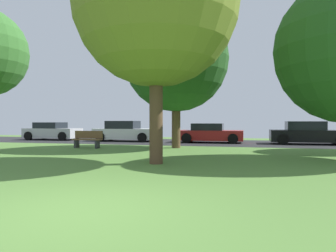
{
  "coord_description": "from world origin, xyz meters",
  "views": [
    {
      "loc": [
        2.57,
        -4.35,
        1.41
      ],
      "look_at": [
        0.0,
        5.87,
        1.24
      ],
      "focal_mm": 32.92,
      "sensor_mm": 36.0,
      "label": 1
    }
  ],
  "objects_px": {
    "oak_tree_center": "(176,60)",
    "parked_car_red": "(210,134)",
    "parked_car_black": "(308,134)",
    "park_bench": "(88,139)",
    "oak_tree_right": "(156,4)",
    "parked_car_white": "(125,132)",
    "parked_car_silver": "(52,132)",
    "street_lamp_post": "(151,106)"
  },
  "relations": [
    {
      "from": "parked_car_white",
      "to": "park_bench",
      "type": "bearing_deg",
      "value": -87.92
    },
    {
      "from": "oak_tree_right",
      "to": "parked_car_white",
      "type": "xyz_separation_m",
      "value": [
        -5.4,
        10.63,
        -4.61
      ]
    },
    {
      "from": "parked_car_silver",
      "to": "park_bench",
      "type": "xyz_separation_m",
      "value": [
        6.21,
        -5.89,
        -0.16
      ]
    },
    {
      "from": "parked_car_red",
      "to": "street_lamp_post",
      "type": "bearing_deg",
      "value": -126.57
    },
    {
      "from": "oak_tree_center",
      "to": "street_lamp_post",
      "type": "height_order",
      "value": "oak_tree_center"
    },
    {
      "from": "parked_car_silver",
      "to": "parked_car_black",
      "type": "height_order",
      "value": "parked_car_black"
    },
    {
      "from": "parked_car_white",
      "to": "parked_car_red",
      "type": "relative_size",
      "value": 1.04
    },
    {
      "from": "parked_car_silver",
      "to": "parked_car_black",
      "type": "bearing_deg",
      "value": -0.48
    },
    {
      "from": "parked_car_white",
      "to": "park_bench",
      "type": "xyz_separation_m",
      "value": [
        0.21,
        -5.76,
        -0.19
      ]
    },
    {
      "from": "parked_car_silver",
      "to": "parked_car_white",
      "type": "relative_size",
      "value": 0.93
    },
    {
      "from": "oak_tree_center",
      "to": "parked_car_black",
      "type": "distance_m",
      "value": 9.47
    },
    {
      "from": "park_bench",
      "to": "parked_car_black",
      "type": "bearing_deg",
      "value": -154.06
    },
    {
      "from": "parked_car_red",
      "to": "parked_car_black",
      "type": "distance_m",
      "value": 6.0
    },
    {
      "from": "oak_tree_center",
      "to": "parked_car_silver",
      "type": "distance_m",
      "value": 12.37
    },
    {
      "from": "oak_tree_right",
      "to": "parked_car_silver",
      "type": "bearing_deg",
      "value": 136.65
    },
    {
      "from": "parked_car_white",
      "to": "parked_car_black",
      "type": "relative_size",
      "value": 0.96
    },
    {
      "from": "park_bench",
      "to": "parked_car_silver",
      "type": "bearing_deg",
      "value": -43.52
    },
    {
      "from": "parked_car_red",
      "to": "street_lamp_post",
      "type": "relative_size",
      "value": 0.93
    },
    {
      "from": "parked_car_silver",
      "to": "park_bench",
      "type": "height_order",
      "value": "parked_car_silver"
    },
    {
      "from": "parked_car_red",
      "to": "park_bench",
      "type": "distance_m",
      "value": 8.19
    },
    {
      "from": "oak_tree_right",
      "to": "park_bench",
      "type": "height_order",
      "value": "oak_tree_right"
    },
    {
      "from": "parked_car_red",
      "to": "park_bench",
      "type": "xyz_separation_m",
      "value": [
        -5.8,
        -5.78,
        -0.13
      ]
    },
    {
      "from": "parked_car_black",
      "to": "parked_car_red",
      "type": "bearing_deg",
      "value": 179.64
    },
    {
      "from": "oak_tree_right",
      "to": "parked_car_silver",
      "type": "xyz_separation_m",
      "value": [
        -11.4,
        10.76,
        -4.65
      ]
    },
    {
      "from": "parked_car_white",
      "to": "street_lamp_post",
      "type": "bearing_deg",
      "value": -51.07
    },
    {
      "from": "oak_tree_center",
      "to": "parked_car_red",
      "type": "height_order",
      "value": "oak_tree_center"
    },
    {
      "from": "parked_car_red",
      "to": "park_bench",
      "type": "bearing_deg",
      "value": -135.11
    },
    {
      "from": "street_lamp_post",
      "to": "parked_car_white",
      "type": "bearing_deg",
      "value": 128.93
    },
    {
      "from": "parked_car_red",
      "to": "parked_car_black",
      "type": "height_order",
      "value": "parked_car_black"
    },
    {
      "from": "parked_car_white",
      "to": "street_lamp_post",
      "type": "xyz_separation_m",
      "value": [
        3.13,
        -3.87,
        1.59
      ]
    },
    {
      "from": "parked_car_silver",
      "to": "oak_tree_center",
      "type": "bearing_deg",
      "value": -23.57
    },
    {
      "from": "park_bench",
      "to": "street_lamp_post",
      "type": "height_order",
      "value": "street_lamp_post"
    },
    {
      "from": "oak_tree_center",
      "to": "parked_car_red",
      "type": "distance_m",
      "value": 6.24
    },
    {
      "from": "parked_car_black",
      "to": "street_lamp_post",
      "type": "xyz_separation_m",
      "value": [
        -8.89,
        -3.85,
        1.61
      ]
    },
    {
      "from": "parked_car_black",
      "to": "parked_car_white",
      "type": "bearing_deg",
      "value": 179.9
    },
    {
      "from": "oak_tree_center",
      "to": "parked_car_black",
      "type": "xyz_separation_m",
      "value": [
        7.3,
        4.52,
        -4.01
      ]
    },
    {
      "from": "oak_tree_right",
      "to": "oak_tree_center",
      "type": "xyz_separation_m",
      "value": [
        -0.68,
        6.09,
        -0.61
      ]
    },
    {
      "from": "park_bench",
      "to": "parked_car_red",
      "type": "bearing_deg",
      "value": -135.11
    },
    {
      "from": "oak_tree_center",
      "to": "park_bench",
      "type": "xyz_separation_m",
      "value": [
        -4.51,
        -1.22,
        -4.19
      ]
    },
    {
      "from": "parked_car_white",
      "to": "park_bench",
      "type": "distance_m",
      "value": 5.77
    },
    {
      "from": "parked_car_silver",
      "to": "street_lamp_post",
      "type": "relative_size",
      "value": 0.91
    },
    {
      "from": "oak_tree_right",
      "to": "parked_car_white",
      "type": "height_order",
      "value": "oak_tree_right"
    }
  ]
}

